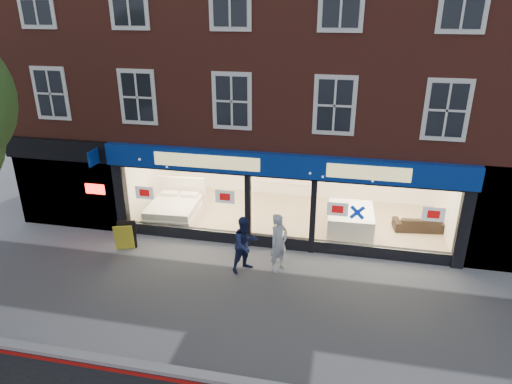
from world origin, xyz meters
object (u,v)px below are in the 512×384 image
(a_board, at_px, (125,236))
(display_bed, at_px, (175,209))
(mattress_stack, at_px, (350,220))
(pedestrian_grey, at_px, (279,243))
(sofa, at_px, (419,223))
(pedestrian_blue, at_px, (245,244))

(a_board, bearing_deg, display_bed, 53.17)
(mattress_stack, distance_m, pedestrian_grey, 3.57)
(display_bed, xyz_separation_m, a_board, (-0.77, -2.40, 0.02))
(mattress_stack, relative_size, sofa, 1.16)
(sofa, height_order, pedestrian_blue, pedestrian_blue)
(display_bed, distance_m, pedestrian_blue, 4.41)
(a_board, relative_size, pedestrian_blue, 0.54)
(pedestrian_grey, bearing_deg, mattress_stack, -1.31)
(a_board, xyz_separation_m, pedestrian_blue, (4.12, -0.43, 0.40))
(pedestrian_grey, relative_size, pedestrian_blue, 1.04)
(mattress_stack, height_order, pedestrian_blue, pedestrian_blue)
(sofa, xyz_separation_m, pedestrian_grey, (-4.42, -3.43, 0.56))
(mattress_stack, distance_m, sofa, 2.43)
(mattress_stack, height_order, pedestrian_grey, pedestrian_grey)
(sofa, height_order, pedestrian_grey, pedestrian_grey)
(pedestrian_grey, bearing_deg, a_board, 121.89)
(display_bed, bearing_deg, sofa, 2.09)
(a_board, relative_size, pedestrian_grey, 0.52)
(display_bed, distance_m, sofa, 8.77)
(a_board, bearing_deg, mattress_stack, 1.46)
(sofa, bearing_deg, display_bed, -2.23)
(display_bed, bearing_deg, a_board, -110.95)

